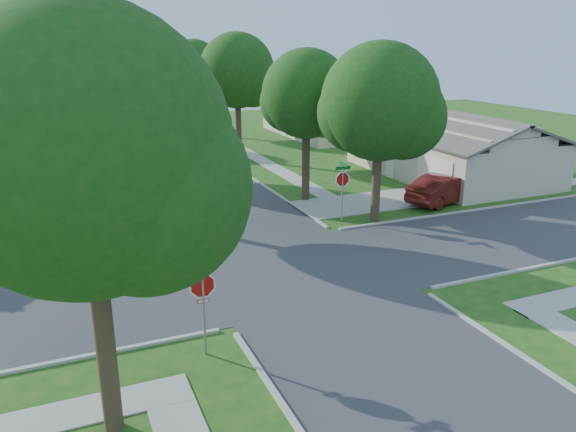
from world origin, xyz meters
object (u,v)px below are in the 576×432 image
Objects in this scene: tree_ne_corner at (381,107)px; house_ne_near at (448,152)px; tree_w_near at (126,96)px; stop_sign_ne at (342,182)px; tree_sw_corner at (89,164)px; house_ne_far at (327,118)px; tree_e_mid at (238,74)px; stop_sign_sw at (203,290)px; tree_e_near at (307,98)px; car_curb_east at (168,122)px; car_curb_west at (137,134)px; tree_w_mid at (101,74)px; tree_e_far at (195,69)px; tree_w_far at (88,77)px; car_driveway at (444,189)px.

house_ne_near is (9.63, 6.79, -4.08)m from tree_ne_corner.
house_ne_near is (20.64, 1.99, -4.60)m from tree_w_near.
tree_sw_corner reaches higher than stop_sign_ne.
tree_ne_corner is (13.80, 11.20, -0.67)m from tree_sw_corner.
tree_e_mid is at bearing -144.58° from house_ne_far.
tree_e_mid is 15.25m from tree_w_near.
tree_sw_corner reaches higher than stop_sign_sw.
stop_sign_sw is at bearing -135.00° from stop_sign_ne.
house_ne_far is (11.24, 19.99, -4.13)m from tree_e_near.
tree_e_near is 29.56m from car_curb_east.
tree_e_mid is 30.54m from tree_sw_corner.
car_curb_west is (-5.96, 11.08, -5.61)m from tree_e_mid.
stop_sign_sw is 14.64m from tree_ne_corner.
tree_e_mid is at bearing -0.00° from tree_w_mid.
tree_sw_corner is (-12.19, -41.00, 0.28)m from tree_e_far.
tree_sw_corner reaches higher than tree_e_far.
tree_e_far is (0.00, 25.00, 0.34)m from tree_e_near.
car_curb_west is at bearing -29.09° from tree_w_far.
tree_e_mid is 1.91× the size of car_driveway.
car_curb_east is (-2.01, 29.08, -4.94)m from tree_e_near.
tree_e_near is at bearing -119.35° from house_ne_far.
tree_e_near is 0.96× the size of tree_ne_corner.
car_curb_west is at bearing 81.51° from tree_w_near.
house_ne_near is at bearing -55.98° from car_driveway.
car_curb_west is at bearing 80.93° from tree_sw_corner.
tree_w_far is at bearing 166.36° from house_ne_far.
tree_w_mid reaches higher than tree_e_mid.
tree_ne_corner is 2.10× the size of car_curb_east.
stop_sign_ne is 0.72× the size of car_curb_east.
tree_w_far is (-9.35, 29.31, 3.48)m from stop_sign_ne.
tree_ne_corner is (11.00, -4.80, -0.52)m from tree_w_near.
stop_sign_sw is 26.09m from tree_w_mid.
tree_ne_corner reaches higher than car_curb_east.
tree_e_far is 1.81× the size of car_driveway.
tree_w_near is 2.02× the size of car_curb_west.
tree_e_far is at bearing 73.44° from tree_sw_corner.
house_ne_far is at bearing 175.69° from car_curb_west.
stop_sign_sw is 0.22× the size of house_ne_near.
stop_sign_sw is 0.34× the size of tree_ne_corner.
house_ne_near is 30.17m from car_curb_east.
tree_e_near reaches higher than tree_w_far.
tree_w_near is at bearing 89.77° from stop_sign_sw.
tree_e_near is at bearing 89.32° from stop_sign_ne.
tree_w_mid is 23.46m from house_ne_near.
car_curb_west is (3.50, 36.79, -1.38)m from stop_sign_sw.
tree_e_mid is 14.58m from house_ne_far.
tree_e_mid is at bearing 124.15° from car_curb_west.
car_curb_west is (-17.19, 21.09, -0.87)m from house_ne_near.
stop_sign_sw is 0.34× the size of tree_e_far.
tree_ne_corner is at bearing -23.56° from tree_w_near.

